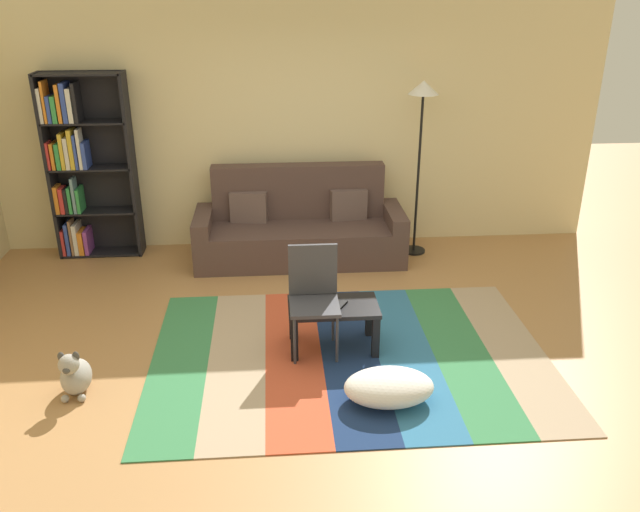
% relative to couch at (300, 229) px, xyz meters
% --- Properties ---
extents(ground_plane, '(14.00, 14.00, 0.00)m').
position_rel_couch_xyz_m(ground_plane, '(0.02, -2.02, -0.34)').
color(ground_plane, '#B27F4C').
extents(back_wall, '(6.80, 0.10, 2.70)m').
position_rel_couch_xyz_m(back_wall, '(0.02, 0.53, 1.01)').
color(back_wall, beige).
rests_on(back_wall, ground_plane).
extents(rug, '(3.24, 2.33, 0.01)m').
position_rel_couch_xyz_m(rug, '(0.31, -2.10, -0.33)').
color(rug, '#387F4C').
rests_on(rug, ground_plane).
extents(couch, '(2.26, 0.80, 1.00)m').
position_rel_couch_xyz_m(couch, '(0.00, 0.00, 0.00)').
color(couch, '#4C3833').
rests_on(couch, ground_plane).
extents(bookshelf, '(0.90, 0.28, 2.00)m').
position_rel_couch_xyz_m(bookshelf, '(-2.33, 0.29, 0.68)').
color(bookshelf, black).
rests_on(bookshelf, ground_plane).
extents(coffee_table, '(0.74, 0.43, 0.40)m').
position_rel_couch_xyz_m(coffee_table, '(0.19, -1.96, -0.01)').
color(coffee_table, black).
rests_on(coffee_table, rug).
extents(pouf, '(0.66, 0.43, 0.24)m').
position_rel_couch_xyz_m(pouf, '(0.52, -2.75, -0.21)').
color(pouf, white).
rests_on(pouf, rug).
extents(dog, '(0.22, 0.35, 0.40)m').
position_rel_couch_xyz_m(dog, '(-1.79, -2.45, -0.18)').
color(dog, '#9E998E').
rests_on(dog, ground_plane).
extents(standing_lamp, '(0.32, 0.32, 1.91)m').
position_rel_couch_xyz_m(standing_lamp, '(1.30, 0.06, 1.26)').
color(standing_lamp, black).
rests_on(standing_lamp, ground_plane).
extents(tv_remote, '(0.12, 0.15, 0.02)m').
position_rel_couch_xyz_m(tv_remote, '(0.25, -1.98, 0.08)').
color(tv_remote, black).
rests_on(tv_remote, coffee_table).
extents(folding_chair, '(0.40, 0.40, 0.90)m').
position_rel_couch_xyz_m(folding_chair, '(0.02, -1.94, 0.20)').
color(folding_chair, '#38383D').
rests_on(folding_chair, ground_plane).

